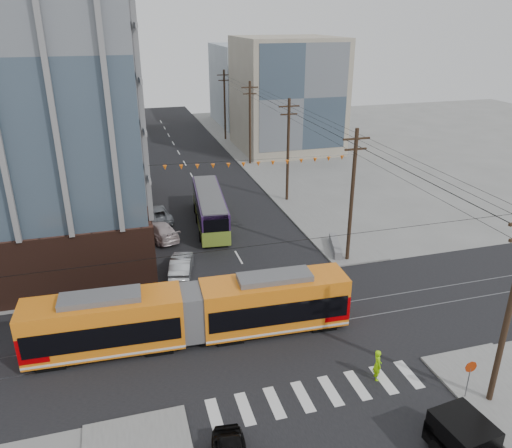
# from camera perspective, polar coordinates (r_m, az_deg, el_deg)

# --- Properties ---
(ground) EXTENTS (160.00, 160.00, 0.00)m
(ground) POSITION_cam_1_polar(r_m,az_deg,el_deg) (30.57, 4.74, -15.19)
(ground) COLOR slate
(bg_bldg_nw_near) EXTENTS (18.00, 16.00, 18.00)m
(bg_bldg_nw_near) POSITION_cam_1_polar(r_m,az_deg,el_deg) (75.45, -22.75, 13.64)
(bg_bldg_nw_near) COLOR #8C99A5
(bg_bldg_nw_near) RESTS_ON ground
(bg_bldg_ne_near) EXTENTS (14.00, 14.00, 16.00)m
(bg_bldg_ne_near) POSITION_cam_1_polar(r_m,az_deg,el_deg) (75.47, 3.50, 14.53)
(bg_bldg_ne_near) COLOR gray
(bg_bldg_ne_near) RESTS_ON ground
(bg_bldg_nw_far) EXTENTS (16.00, 18.00, 20.00)m
(bg_bldg_nw_far) POSITION_cam_1_polar(r_m,az_deg,el_deg) (94.92, -19.90, 16.20)
(bg_bldg_nw_far) COLOR gray
(bg_bldg_nw_far) RESTS_ON ground
(bg_bldg_ne_far) EXTENTS (16.00, 16.00, 14.00)m
(bg_bldg_ne_far) POSITION_cam_1_polar(r_m,az_deg,el_deg) (95.07, 0.51, 15.66)
(bg_bldg_ne_far) COLOR #8C99A5
(bg_bldg_ne_far) RESTS_ON ground
(utility_pole_near) EXTENTS (0.30, 0.30, 11.00)m
(utility_pole_near) POSITION_cam_1_polar(r_m,az_deg,el_deg) (27.41, 26.95, -8.93)
(utility_pole_near) COLOR black
(utility_pole_near) RESTS_ON ground
(utility_pole_far) EXTENTS (0.30, 0.30, 11.00)m
(utility_pole_far) POSITION_cam_1_polar(r_m,az_deg,el_deg) (81.41, -3.60, 13.35)
(utility_pole_far) COLOR black
(utility_pole_far) RESTS_ON ground
(streetcar) EXTENTS (19.75, 3.67, 3.79)m
(streetcar) POSITION_cam_1_polar(r_m,az_deg,el_deg) (31.25, -7.31, -10.12)
(streetcar) COLOR orange
(streetcar) RESTS_ON ground
(city_bus) EXTENTS (3.67, 11.81, 3.29)m
(city_bus) POSITION_cam_1_polar(r_m,az_deg,el_deg) (48.06, -5.29, 1.80)
(city_bus) COLOR #321A4B
(city_bus) RESTS_ON ground
(parked_car_silver) EXTENTS (2.60, 4.76, 1.49)m
(parked_car_silver) POSITION_cam_1_polar(r_m,az_deg,el_deg) (39.51, -8.51, -4.63)
(parked_car_silver) COLOR #93979A
(parked_car_silver) RESTS_ON ground
(parked_car_white) EXTENTS (3.39, 5.49, 1.48)m
(parked_car_white) POSITION_cam_1_polar(r_m,az_deg,el_deg) (45.92, -10.86, -0.77)
(parked_car_white) COLOR beige
(parked_car_white) RESTS_ON ground
(parked_car_grey) EXTENTS (3.02, 5.35, 1.41)m
(parked_car_grey) POSITION_cam_1_polar(r_m,az_deg,el_deg) (50.00, -11.30, 1.14)
(parked_car_grey) COLOR slate
(parked_car_grey) RESTS_ON ground
(pedestrian) EXTENTS (0.57, 0.76, 1.88)m
(pedestrian) POSITION_cam_1_polar(r_m,az_deg,el_deg) (29.37, 13.70, -15.36)
(pedestrian) COLOR #94E908
(pedestrian) RESTS_ON ground
(stop_sign) EXTENTS (0.72, 0.72, 2.24)m
(stop_sign) POSITION_cam_1_polar(r_m,az_deg,el_deg) (29.42, 23.06, -16.23)
(stop_sign) COLOR #A12905
(stop_sign) RESTS_ON ground
(jersey_barrier) EXTENTS (2.08, 4.17, 0.82)m
(jersey_barrier) POSITION_cam_1_polar(r_m,az_deg,el_deg) (43.38, 9.06, -2.57)
(jersey_barrier) COLOR gray
(jersey_barrier) RESTS_ON ground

